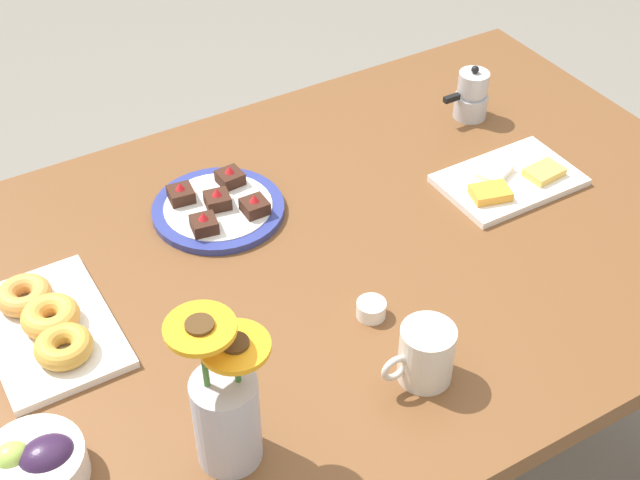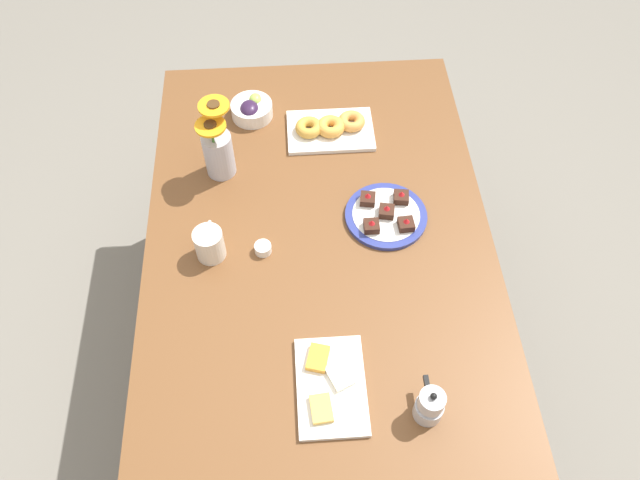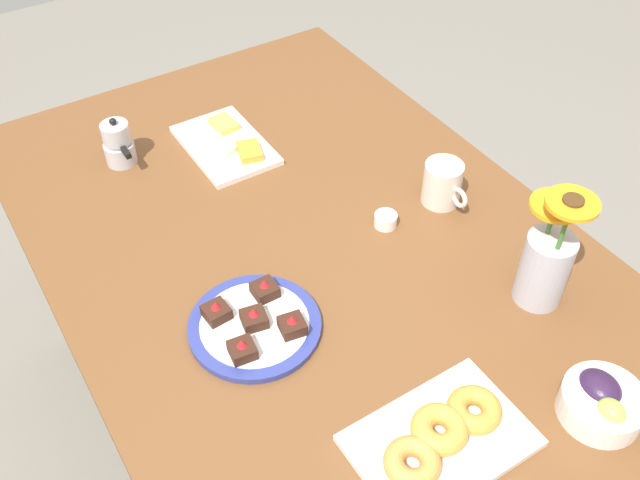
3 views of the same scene
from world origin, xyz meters
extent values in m
cube|color=brown|center=(0.00, 0.00, 0.72)|extent=(1.60, 1.00, 0.04)
cube|color=brown|center=(-0.72, -0.42, 0.35)|extent=(0.07, 0.07, 0.70)
cylinder|color=beige|center=(0.00, 0.31, 0.79)|extent=(0.08, 0.08, 0.10)
cylinder|color=brown|center=(0.00, 0.31, 0.83)|extent=(0.07, 0.07, 0.00)
torus|color=beige|center=(0.06, 0.31, 0.79)|extent=(0.05, 0.01, 0.05)
cylinder|color=white|center=(0.55, 0.19, 0.77)|extent=(0.14, 0.14, 0.05)
ellipsoid|color=#2D1938|center=(0.53, 0.20, 0.79)|extent=(0.08, 0.06, 0.04)
ellipsoid|color=#9EC14C|center=(0.58, 0.18, 0.79)|extent=(0.05, 0.04, 0.04)
cube|color=white|center=(-0.42, 0.00, 0.75)|extent=(0.26, 0.17, 0.01)
cube|color=#EFB74C|center=(-0.48, 0.03, 0.76)|extent=(0.07, 0.06, 0.02)
cube|color=white|center=(-0.40, -0.02, 0.76)|extent=(0.08, 0.07, 0.01)
cube|color=orange|center=(-0.35, 0.03, 0.76)|extent=(0.08, 0.07, 0.02)
cube|color=white|center=(0.46, -0.06, 0.75)|extent=(0.19, 0.28, 0.01)
torus|color=#D98F41|center=(0.47, -0.13, 0.77)|extent=(0.12, 0.12, 0.03)
torus|color=gold|center=(0.45, -0.06, 0.77)|extent=(0.11, 0.11, 0.04)
torus|color=gold|center=(0.45, 0.01, 0.77)|extent=(0.12, 0.12, 0.03)
cylinder|color=white|center=(0.00, 0.16, 0.75)|extent=(0.05, 0.05, 0.03)
cylinder|color=#C68923|center=(0.00, 0.16, 0.76)|extent=(0.04, 0.04, 0.01)
cylinder|color=navy|center=(0.10, -0.20, 0.75)|extent=(0.24, 0.24, 0.01)
cylinder|color=white|center=(0.10, -0.20, 0.75)|extent=(0.20, 0.20, 0.01)
cube|color=#381E14|center=(0.05, -0.15, 0.77)|extent=(0.04, 0.04, 0.02)
cone|color=red|center=(0.05, -0.15, 0.79)|extent=(0.02, 0.02, 0.01)
cube|color=#381E14|center=(0.15, -0.15, 0.77)|extent=(0.05, 0.05, 0.02)
cone|color=red|center=(0.15, -0.15, 0.79)|extent=(0.02, 0.02, 0.01)
cube|color=#381E14|center=(0.05, -0.25, 0.77)|extent=(0.05, 0.05, 0.02)
cone|color=red|center=(0.05, -0.25, 0.79)|extent=(0.02, 0.02, 0.01)
cube|color=#381E14|center=(0.15, -0.25, 0.77)|extent=(0.05, 0.05, 0.02)
cone|color=red|center=(0.15, -0.25, 0.79)|extent=(0.02, 0.02, 0.01)
cube|color=#381E14|center=(0.10, -0.20, 0.77)|extent=(0.05, 0.05, 0.02)
cone|color=red|center=(0.10, -0.20, 0.79)|extent=(0.02, 0.02, 0.01)
cylinder|color=#B2B2BC|center=(0.31, 0.29, 0.81)|extent=(0.09, 0.09, 0.15)
cylinder|color=#3D702D|center=(0.33, 0.28, 0.94)|extent=(0.01, 0.01, 0.10)
cylinder|color=orange|center=(0.33, 0.28, 0.99)|extent=(0.09, 0.09, 0.01)
cylinder|color=#472D14|center=(0.33, 0.28, 1.00)|extent=(0.04, 0.04, 0.01)
cylinder|color=#3D702D|center=(0.29, 0.29, 0.92)|extent=(0.01, 0.01, 0.06)
cylinder|color=orange|center=(0.29, 0.29, 0.95)|extent=(0.09, 0.09, 0.01)
cylinder|color=#472D14|center=(0.29, 0.29, 0.96)|extent=(0.04, 0.04, 0.01)
cylinder|color=#B7B7BC|center=(-0.50, -0.23, 0.77)|extent=(0.07, 0.07, 0.05)
cylinder|color=#B7B7BC|center=(-0.50, -0.23, 0.79)|extent=(0.05, 0.05, 0.01)
cylinder|color=#B7B7BC|center=(-0.50, -0.23, 0.82)|extent=(0.06, 0.06, 0.04)
sphere|color=black|center=(-0.50, -0.23, 0.85)|extent=(0.02, 0.02, 0.02)
cube|color=black|center=(-0.45, -0.23, 0.80)|extent=(0.04, 0.01, 0.01)
camera|label=1|loc=(0.58, 0.99, 1.77)|focal=50.00mm
camera|label=2|loc=(-1.00, 0.07, 2.21)|focal=35.00mm
camera|label=3|loc=(0.85, -0.54, 1.76)|focal=40.00mm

